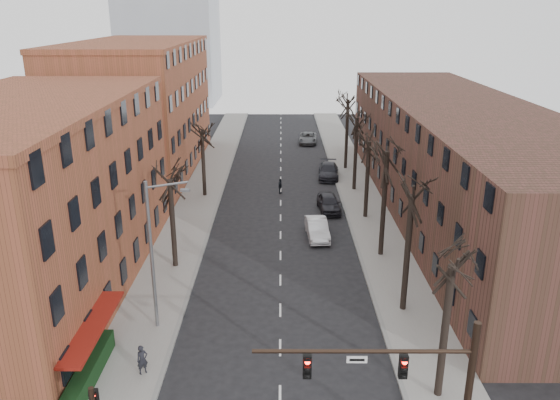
{
  "coord_description": "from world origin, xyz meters",
  "views": [
    {
      "loc": [
        0.05,
        -17.75,
        17.59
      ],
      "look_at": [
        -0.04,
        21.36,
        4.0
      ],
      "focal_mm": 35.0,
      "sensor_mm": 36.0,
      "label": 1
    }
  ],
  "objects_px": {
    "parked_car_mid": "(328,171)",
    "pedestrian_a": "(142,360)",
    "parked_car_near": "(329,203)",
    "silver_sedan": "(317,229)"
  },
  "relations": [
    {
      "from": "pedestrian_a",
      "to": "silver_sedan",
      "type": "bearing_deg",
      "value": 26.0
    },
    {
      "from": "parked_car_mid",
      "to": "pedestrian_a",
      "type": "relative_size",
      "value": 3.42
    },
    {
      "from": "parked_car_near",
      "to": "pedestrian_a",
      "type": "bearing_deg",
      "value": -119.49
    },
    {
      "from": "parked_car_near",
      "to": "parked_car_mid",
      "type": "xyz_separation_m",
      "value": [
        0.84,
        10.65,
        -0.01
      ]
    },
    {
      "from": "parked_car_mid",
      "to": "pedestrian_a",
      "type": "bearing_deg",
      "value": -105.13
    },
    {
      "from": "silver_sedan",
      "to": "parked_car_mid",
      "type": "distance_m",
      "value": 17.1
    },
    {
      "from": "silver_sedan",
      "to": "parked_car_near",
      "type": "height_order",
      "value": "parked_car_near"
    },
    {
      "from": "parked_car_near",
      "to": "pedestrian_a",
      "type": "height_order",
      "value": "pedestrian_a"
    },
    {
      "from": "silver_sedan",
      "to": "parked_car_mid",
      "type": "bearing_deg",
      "value": 78.45
    },
    {
      "from": "parked_car_near",
      "to": "parked_car_mid",
      "type": "relative_size",
      "value": 0.86
    }
  ]
}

